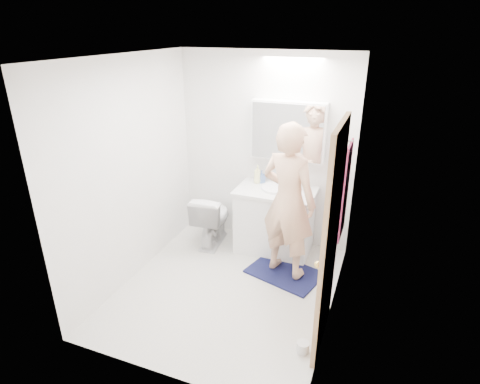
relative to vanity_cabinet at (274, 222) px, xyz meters
The scene contains 23 objects.
floor 1.07m from the vanity_cabinet, 103.57° to the right, with size 2.50×2.50×0.00m, color silver.
ceiling 2.24m from the vanity_cabinet, 103.57° to the right, with size 2.50×2.50×0.00m, color white.
wall_back 0.89m from the vanity_cabinet, 129.27° to the left, with size 2.50×2.50×0.00m, color white.
wall_front 2.37m from the vanity_cabinet, 96.00° to the right, with size 2.50×2.50×0.00m, color white.
wall_left 1.83m from the vanity_cabinet, 144.10° to the right, with size 2.50×2.50×0.00m, color white.
wall_right 1.53m from the vanity_cabinet, 48.06° to the right, with size 2.50×2.50×0.00m, color white.
vanity_cabinet is the anchor object (origin of this frame).
countertop 0.41m from the vanity_cabinet, 116.57° to the right, with size 0.95×0.58×0.04m, color white.
sink_basin 0.45m from the vanity_cabinet, 90.00° to the left, with size 0.36×0.36×0.03m, color white.
faucet 0.56m from the vanity_cabinet, 90.00° to the left, with size 0.02×0.02×0.16m, color silver.
medicine_cabinet 1.13m from the vanity_cabinet, 72.30° to the left, with size 0.88×0.14×0.70m, color white.
mirror_panel 1.12m from the vanity_cabinet, 63.43° to the left, with size 0.84×0.01×0.66m, color silver.
toilet 0.81m from the vanity_cabinet, behind, with size 0.39×0.68×0.70m, color white.
bath_rug 0.66m from the vanity_cabinet, 59.72° to the right, with size 0.80×0.55×0.02m, color #141740.
person 0.76m from the vanity_cabinet, 59.72° to the right, with size 0.63×0.41×1.73m, color #DCA984.
door 1.68m from the vanity_cabinet, 57.21° to the right, with size 0.04×0.80×2.00m, color tan.
door_knob 1.89m from the vanity_cabinet, 63.45° to the right, with size 0.06×0.06×0.06m, color gold.
towel 1.18m from the vanity_cabinet, 26.16° to the right, with size 0.02×0.42×1.00m, color #17123B.
towel_hook 1.54m from the vanity_cabinet, 26.51° to the right, with size 0.02×0.02×0.07m, color silver.
soap_bottle_a 0.63m from the vanity_cabinet, 152.23° to the left, with size 0.09×0.09×0.23m, color #ECEA99.
soap_bottle_b 0.59m from the vanity_cabinet, 143.02° to the left, with size 0.07×0.07×0.16m, color #577ABB.
toothbrush_cup 0.54m from the vanity_cabinet, 38.69° to the left, with size 0.09×0.09×0.08m, color #3858AA.
toilet_paper_roll 1.76m from the vanity_cabinet, 64.85° to the right, with size 0.11×0.11×0.10m, color silver.
Camera 1 is at (1.41, -3.26, 2.64)m, focal length 29.48 mm.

